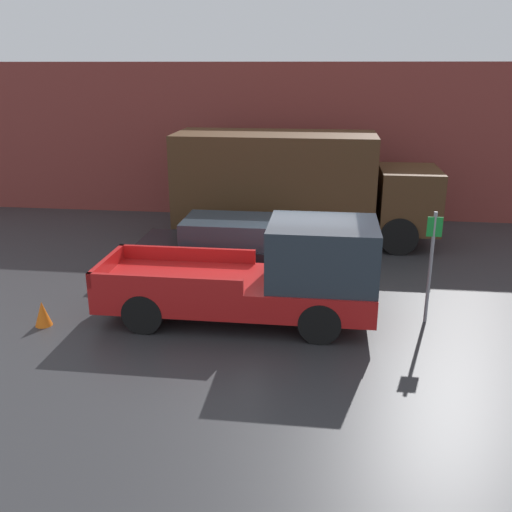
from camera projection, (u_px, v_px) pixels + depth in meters
ground_plane at (297, 303)px, 12.78m from camera, size 60.00×60.00×0.00m
building_wall at (312, 142)px, 19.30m from camera, size 28.00×0.15×5.18m
pickup_truck at (269, 276)px, 11.61m from camera, size 5.61×1.96×2.16m
car at (231, 246)px, 14.35m from camera, size 4.56×1.86×1.46m
delivery_truck at (295, 183)px, 16.92m from camera, size 7.67×2.44×3.20m
parking_sign at (431, 261)px, 11.47m from camera, size 0.30×0.07×2.35m
newspaper_box at (313, 204)px, 19.64m from camera, size 0.45×0.40×1.04m
traffic_cone at (43, 314)px, 11.64m from camera, size 0.34×0.34×0.52m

